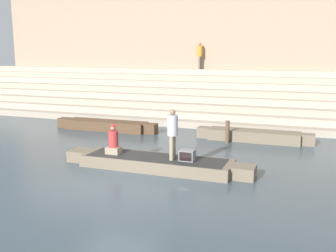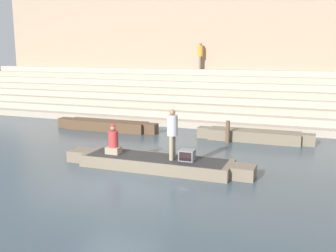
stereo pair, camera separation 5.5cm
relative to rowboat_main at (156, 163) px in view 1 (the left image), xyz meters
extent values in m
plane|color=#3D4C56|center=(-0.56, -1.92, -0.22)|extent=(120.00, 120.00, 0.00)
cube|color=tan|center=(-0.56, 10.44, -0.04)|extent=(36.00, 6.11, 0.36)
cube|color=#B2A28D|center=(-0.56, 10.82, 0.32)|extent=(36.00, 5.34, 0.36)
cube|color=tan|center=(-0.56, 11.21, 0.68)|extent=(36.00, 4.58, 0.36)
cube|color=#B2A28D|center=(-0.56, 11.59, 1.04)|extent=(36.00, 3.82, 0.36)
cube|color=tan|center=(-0.56, 11.97, 1.40)|extent=(36.00, 3.05, 0.36)
cube|color=#B2A28D|center=(-0.56, 12.35, 1.76)|extent=(36.00, 2.29, 0.36)
cube|color=tan|center=(-0.56, 12.73, 2.12)|extent=(36.00, 1.53, 0.36)
cube|color=#B2A28D|center=(-0.56, 13.11, 2.48)|extent=(36.00, 0.76, 0.36)
cube|color=tan|center=(-0.56, 14.10, 4.34)|extent=(34.20, 1.20, 9.12)
cube|color=brown|center=(-0.56, 13.48, 0.08)|extent=(34.20, 0.12, 0.60)
cube|color=#756651|center=(0.00, 0.00, -0.02)|extent=(5.36, 1.41, 0.41)
cube|color=#2D2D2D|center=(0.00, 0.00, 0.17)|extent=(4.93, 1.31, 0.05)
cube|color=#756651|center=(3.06, 0.00, -0.02)|extent=(0.75, 0.78, 0.41)
cube|color=#756651|center=(-3.05, 0.00, -0.02)|extent=(0.75, 0.78, 0.41)
cylinder|color=olive|center=(-0.80, 0.81, 0.09)|extent=(2.39, 0.04, 0.04)
cylinder|color=gray|center=(0.63, 0.05, 0.61)|extent=(0.15, 0.15, 0.84)
cylinder|color=gray|center=(0.63, -0.15, 0.61)|extent=(0.15, 0.15, 0.84)
cylinder|color=#B2B2BC|center=(0.63, -0.05, 1.38)|extent=(0.36, 0.36, 0.70)
sphere|color=#8C664C|center=(0.63, -0.05, 1.83)|extent=(0.20, 0.20, 0.20)
cube|color=gray|center=(-1.63, -0.05, 0.31)|extent=(0.50, 0.40, 0.24)
cylinder|color=#B23333|center=(-1.63, -0.05, 0.73)|extent=(0.36, 0.36, 0.59)
sphere|color=#8C664C|center=(-1.63, -0.05, 1.13)|extent=(0.20, 0.20, 0.20)
sphere|color=red|center=(-1.63, -0.05, 1.20)|extent=(0.17, 0.17, 0.17)
cube|color=slate|center=(1.14, -0.01, 0.38)|extent=(0.50, 0.41, 0.37)
cube|color=black|center=(1.14, -0.22, 0.38)|extent=(0.42, 0.02, 0.29)
cube|color=brown|center=(-5.03, 5.49, 0.03)|extent=(4.41, 1.01, 0.49)
cube|color=beige|center=(-5.03, 5.49, 0.25)|extent=(4.06, 0.91, 0.05)
cube|color=brown|center=(-2.52, 5.49, 0.03)|extent=(0.62, 0.56, 0.49)
cube|color=brown|center=(-7.55, 5.49, 0.03)|extent=(0.62, 0.56, 0.49)
cube|color=#756651|center=(2.58, 5.57, 0.03)|extent=(4.13, 1.01, 0.49)
cube|color=beige|center=(2.58, 5.57, 0.25)|extent=(3.80, 0.91, 0.05)
cube|color=#756651|center=(4.94, 5.57, 0.03)|extent=(0.58, 0.56, 0.49)
cube|color=#756651|center=(0.23, 5.57, 0.03)|extent=(0.58, 0.56, 0.49)
cylinder|color=brown|center=(1.52, 4.77, 0.29)|extent=(0.18, 0.18, 1.01)
cylinder|color=#756656|center=(-2.15, 13.21, 3.08)|extent=(0.15, 0.15, 0.83)
cylinder|color=#756656|center=(-2.15, 13.02, 3.08)|extent=(0.15, 0.15, 0.83)
cylinder|color=orange|center=(-2.15, 13.11, 3.85)|extent=(0.35, 0.35, 0.69)
sphere|color=#8C664C|center=(-2.15, 13.11, 4.29)|extent=(0.20, 0.20, 0.20)
camera|label=1|loc=(4.97, -12.30, 3.83)|focal=42.00mm
camera|label=2|loc=(5.02, -12.28, 3.83)|focal=42.00mm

